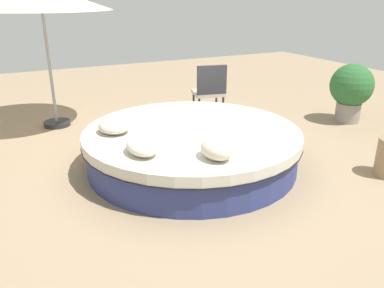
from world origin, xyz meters
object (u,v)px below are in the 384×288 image
Objects in this scene: round_bed at (192,147)px; throw_pillow_1 at (142,146)px; throw_pillow_0 at (114,126)px; throw_pillow_2 at (217,149)px; patio_chair at (210,88)px; planter at (351,89)px.

round_bed is 5.56× the size of throw_pillow_1.
throw_pillow_0 is 0.81m from throw_pillow_1.
throw_pillow_2 is 0.43× the size of patio_chair.
throw_pillow_2 is (1.29, 0.73, 0.02)m from throw_pillow_0.
planter is (-0.12, 4.22, 0.01)m from throw_pillow_0.
patio_chair is (-1.70, 1.20, 0.30)m from round_bed.
round_bed is 1.02m from throw_pillow_2.
planter is at bearing 111.97° from throw_pillow_2.
throw_pillow_2 is at bearing -68.03° from planter.
round_bed is at bearing -112.04° from patio_chair.
planter reaches higher than throw_pillow_0.
throw_pillow_1 is (0.81, 0.08, 0.00)m from throw_pillow_0.
throw_pillow_0 is 2.52m from patio_chair.
planter is (-1.41, 3.49, -0.02)m from throw_pillow_2.
planter is (-0.46, 3.31, 0.33)m from round_bed.
round_bed is 6.07× the size of throw_pillow_0.
patio_chair is (-2.65, 1.39, -0.04)m from throw_pillow_2.
throw_pillow_0 is 0.92× the size of throw_pillow_1.
throw_pillow_2 is at bearing -104.41° from patio_chair.
round_bed is at bearing 119.32° from throw_pillow_1.
planter is (-0.93, 4.15, 0.00)m from throw_pillow_1.
patio_chair reaches higher than throw_pillow_1.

